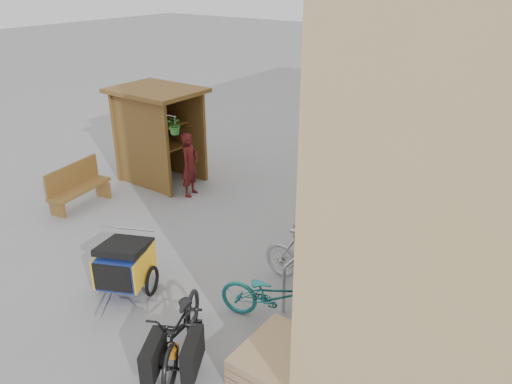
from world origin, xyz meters
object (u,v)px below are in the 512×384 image
Objects in this scene: child_trailer at (125,263)px; bike_6 at (392,196)px; bike_7 at (390,188)px; pallet_stack at (281,361)px; kiosk at (155,122)px; bench at (77,185)px; bike_3 at (336,229)px; shopping_carts at (454,162)px; cargo_bike at (182,329)px; person_kiosk at (190,165)px; bike_1 at (307,261)px; bike_0 at (275,296)px; bike_2 at (340,245)px; bike_5 at (375,213)px; bike_4 at (366,217)px.

child_trailer is 6.02m from bike_6.
pallet_stack is at bearing -153.80° from bike_7.
kiosk is 4.99m from child_trailer.
bike_3 is at bearing 5.41° from bench.
kiosk is 1.44× the size of bike_3.
shopping_carts is 4.65m from bike_3.
bike_7 is (0.48, 6.36, -0.01)m from cargo_bike.
cargo_bike is (-1.30, -8.37, -0.17)m from shopping_carts.
person_kiosk is (-3.68, 4.19, 0.30)m from cargo_bike.
bike_0 is at bearing -176.54° from bike_1.
bike_3 is (-0.19, 2.40, 0.06)m from bike_0.
cargo_bike is (5.38, -2.22, -0.02)m from bench.
kiosk is 1.51× the size of child_trailer.
shopping_carts is 1.35× the size of person_kiosk.
pallet_stack is 0.75× the size of bike_2.
bike_3 is 1.14× the size of bike_6.
bench reaches higher than bike_5.
shopping_carts is 1.31× the size of bike_2.
bike_6 is (6.01, 3.86, -0.11)m from bench.
bike_5 is (0.01, 1.53, 0.02)m from bike_2.
shopping_carts is 8.39m from child_trailer.
bike_5 is (4.37, 0.81, -0.34)m from person_kiosk.
person_kiosk is (-4.99, 3.66, 0.57)m from pallet_stack.
bike_0 is at bearing -160.34° from bike_7.
bench is 1.05× the size of person_kiosk.
bike_0 reaches higher than bike_4.
bike_5 is at bearing 97.80° from pallet_stack.
bike_3 is at bearing 29.27° from child_trailer.
bike_0 is at bearing 37.79° from cargo_bike.
bike_2 is 1.05× the size of bike_6.
bike_0 is 2.41m from bike_3.
shopping_carts is at bearing 0.71° from bike_5.
bike_7 reaches higher than bike_2.
bike_4 is 1.03× the size of bike_5.
bike_0 reaches higher than bike_6.
bike_7 is (4.16, 2.16, -0.30)m from person_kiosk.
child_trailer is (-3.19, -7.76, -0.11)m from shopping_carts.
shopping_carts is at bearing 32.33° from kiosk.
pallet_stack is at bearing -26.32° from child_trailer.
kiosk reaches higher than bike_3.
child_trailer is 1.09× the size of bike_6.
pallet_stack is 3.01m from bike_2.
child_trailer is 3.94m from bike_3.
shopping_carts is (-0.00, 7.84, 0.44)m from pallet_stack.
bike_7 reaches higher than bike_0.
person_kiosk is at bearing 67.84° from bike_3.
bike_4 is at bearing -95.14° from person_kiosk.
person_kiosk is 4.73m from bike_6.
person_kiosk reaches higher than bike_3.
bench is 1.02× the size of bike_2.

